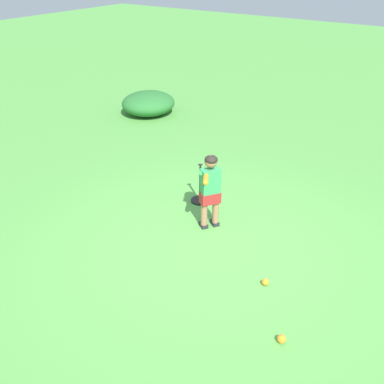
{
  "coord_description": "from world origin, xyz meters",
  "views": [
    {
      "loc": [
        -4.22,
        -2.65,
        3.5
      ],
      "look_at": [
        0.45,
        0.63,
        0.45
      ],
      "focal_mm": 43.66,
      "sensor_mm": 36.0,
      "label": 1
    }
  ],
  "objects": [
    {
      "name": "play_ball_far_left",
      "position": [
        -0.24,
        -0.89,
        0.04
      ],
      "size": [
        0.08,
        0.08,
        0.08
      ],
      "primitive_type": "sphere",
      "color": "orange",
      "rests_on": "ground"
    },
    {
      "name": "batting_tee",
      "position": [
        0.97,
        0.84,
        0.1
      ],
      "size": [
        0.28,
        0.28,
        0.62
      ],
      "color": "black",
      "rests_on": "ground"
    },
    {
      "name": "play_ball_far_right",
      "position": [
        -0.94,
        -1.43,
        0.04
      ],
      "size": [
        0.09,
        0.09,
        0.09
      ],
      "primitive_type": "sphere",
      "color": "orange",
      "rests_on": "ground"
    },
    {
      "name": "ground_plane",
      "position": [
        0.0,
        0.0,
        0.0
      ],
      "size": [
        40.0,
        40.0,
        0.0
      ],
      "primitive_type": "plane",
      "color": "#519942"
    },
    {
      "name": "shrub_left_background",
      "position": [
        3.71,
        4.15,
        0.26
      ],
      "size": [
        1.25,
        1.19,
        0.52
      ],
      "primitive_type": "ellipsoid",
      "color": "#286B2D",
      "rests_on": "ground"
    },
    {
      "name": "child_batter",
      "position": [
        0.45,
        0.34,
        0.65
      ],
      "size": [
        0.56,
        0.4,
        1.08
      ],
      "color": "#232328",
      "rests_on": "ground"
    }
  ]
}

